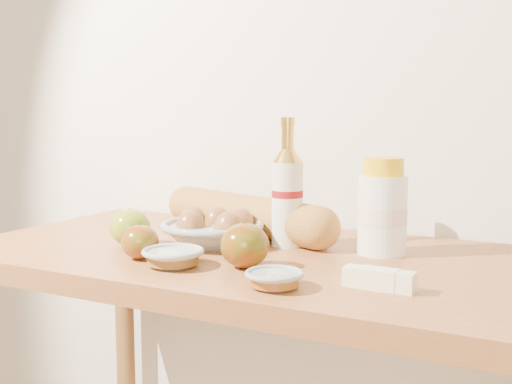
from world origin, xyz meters
TOP-DOWN VIEW (x-y plane):
  - back_wall at (0.00, 1.51)m, footprint 3.50×0.02m
  - table at (0.00, 1.18)m, footprint 1.20×0.60m
  - bourbon_bottle at (0.02, 1.25)m, footprint 0.08×0.08m
  - cream_bottle at (0.21, 1.27)m, footprint 0.10×0.10m
  - egg_bowl at (-0.12, 1.19)m, footprint 0.26×0.26m
  - baguette at (-0.12, 1.32)m, footprint 0.52×0.26m
  - apple_yellowgreen at (-0.26, 1.11)m, footprint 0.10×0.10m
  - apple_redgreen_front at (-0.17, 1.02)m, footprint 0.07×0.07m
  - apple_redgreen_right at (0.03, 1.05)m, footprint 0.10×0.10m
  - sugar_bowl at (-0.09, 1.01)m, footprint 0.14×0.14m
  - syrup_bowl at (0.13, 0.96)m, footprint 0.11×0.11m
  - butter_stick at (0.27, 1.03)m, footprint 0.11×0.03m

SIDE VIEW (x-z plane):
  - table at x=0.00m, z-range 0.33..1.23m
  - syrup_bowl at x=0.13m, z-range 0.90..0.93m
  - butter_stick at x=0.27m, z-range 0.90..0.93m
  - sugar_bowl at x=-0.09m, z-range 0.90..0.93m
  - egg_bowl at x=-0.12m, z-range 0.89..0.97m
  - apple_redgreen_front at x=-0.17m, z-range 0.90..0.96m
  - apple_yellowgreen at x=-0.26m, z-range 0.90..0.98m
  - apple_redgreen_right at x=0.03m, z-range 0.90..0.98m
  - baguette at x=-0.12m, z-range 0.90..0.99m
  - cream_bottle at x=0.21m, z-range 0.89..1.08m
  - bourbon_bottle at x=0.02m, z-range 0.88..1.13m
  - back_wall at x=0.00m, z-range 0.00..2.60m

